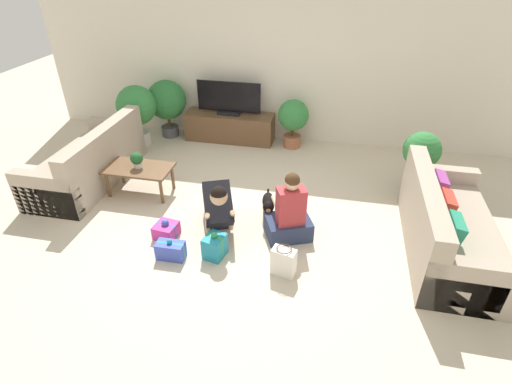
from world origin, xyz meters
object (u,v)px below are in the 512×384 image
(tv, at_px, (229,100))
(gift_bag_a, at_px, (284,262))
(tv_console, at_px, (230,127))
(person_sitting, at_px, (289,215))
(gift_box_b, at_px, (215,246))
(tabletop_plant, at_px, (137,159))
(sofa_right, at_px, (446,228))
(gift_box_c, at_px, (171,250))
(dog, at_px, (268,203))
(sofa_left, at_px, (90,162))
(gift_box_a, at_px, (166,230))
(potted_plant_back_left, at_px, (167,101))
(person_kneeling, at_px, (217,206))
(potted_plant_corner_right, at_px, (421,155))
(potted_plant_corner_left, at_px, (137,108))
(coffee_table, at_px, (139,171))
(potted_plant_back_right, at_px, (293,118))

(tv, relative_size, gift_bag_a, 3.17)
(tv_console, xyz_separation_m, person_sitting, (1.42, -2.56, 0.08))
(gift_box_b, relative_size, tabletop_plant, 1.49)
(sofa_right, relative_size, tv, 1.79)
(sofa_right, relative_size, gift_box_c, 6.20)
(dog, bearing_deg, tv, 105.30)
(sofa_left, height_order, gift_box_b, sofa_left)
(gift_box_a, bearing_deg, sofa_right, 7.64)
(potted_plant_back_left, distance_m, dog, 3.17)
(person_kneeling, bearing_deg, tv_console, 79.13)
(sofa_right, xyz_separation_m, gift_box_a, (-3.21, -0.43, -0.21))
(tv_console, bearing_deg, tabletop_plant, -111.10)
(tv, distance_m, gift_bag_a, 3.57)
(tabletop_plant, bearing_deg, person_kneeling, -25.04)
(tv_console, relative_size, dog, 3.04)
(potted_plant_back_left, bearing_deg, dog, -44.57)
(tv, xyz_separation_m, potted_plant_corner_right, (3.03, -1.09, -0.18))
(tabletop_plant, bearing_deg, sofa_left, 169.25)
(person_kneeling, bearing_deg, gift_box_a, -179.30)
(potted_plant_corner_left, height_order, potted_plant_back_left, potted_plant_corner_left)
(tv_console, height_order, potted_plant_back_left, potted_plant_back_left)
(potted_plant_corner_left, distance_m, potted_plant_corner_right, 4.56)
(sofa_left, distance_m, tv_console, 2.44)
(potted_plant_corner_right, relative_size, gift_box_a, 3.00)
(potted_plant_corner_right, bearing_deg, tv_console, 160.23)
(coffee_table, bearing_deg, gift_bag_a, -28.77)
(potted_plant_back_right, height_order, person_sitting, person_sitting)
(coffee_table, relative_size, gift_bag_a, 2.60)
(person_sitting, bearing_deg, sofa_right, 160.90)
(potted_plant_corner_right, distance_m, gift_box_b, 3.13)
(dog, relative_size, gift_box_a, 1.75)
(potted_plant_back_right, relative_size, person_sitting, 0.93)
(dog, relative_size, gift_bag_a, 1.46)
(person_kneeling, height_order, person_sitting, person_sitting)
(tv_console, relative_size, tv, 1.40)
(tabletop_plant, bearing_deg, potted_plant_corner_left, 115.49)
(dog, bearing_deg, sofa_right, -15.82)
(sofa_left, bearing_deg, sofa_right, 82.82)
(sofa_left, xyz_separation_m, gift_box_c, (1.80, -1.39, -0.20))
(tv, relative_size, potted_plant_corner_left, 1.07)
(sofa_left, distance_m, potted_plant_corner_left, 1.39)
(tv_console, bearing_deg, tv, 0.00)
(dog, bearing_deg, tabletop_plant, 160.98)
(coffee_table, distance_m, tv, 2.16)
(tv_console, bearing_deg, person_sitting, -60.98)
(gift_box_a, bearing_deg, potted_plant_back_left, 111.33)
(tv, relative_size, person_kneeling, 1.33)
(potted_plant_corner_left, relative_size, gift_box_b, 3.13)
(gift_box_c, bearing_deg, tabletop_plant, 127.57)
(tv, distance_m, gift_box_c, 3.28)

